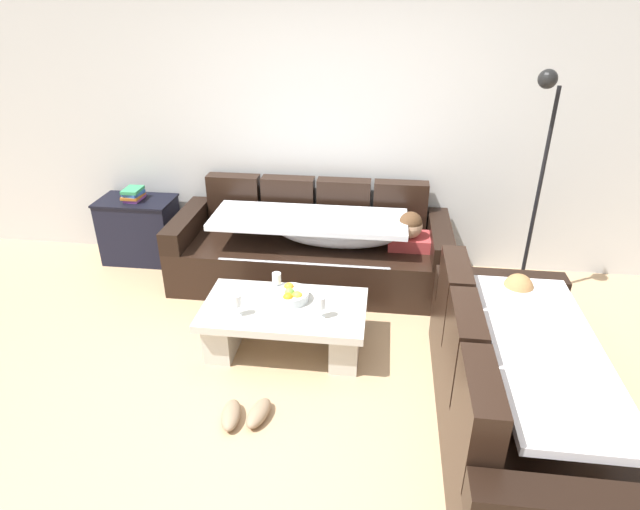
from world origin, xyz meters
name	(u,v)px	position (x,y,z in m)	size (l,w,h in m)	color
ground_plane	(307,401)	(0.00, 0.00, 0.00)	(14.00, 14.00, 0.00)	tan
back_wall	(340,124)	(0.00, 2.15, 1.35)	(9.00, 0.10, 2.70)	beige
couch_along_wall	(315,249)	(-0.16, 1.63, 0.33)	(2.47, 0.92, 0.88)	black
couch_near_window	(519,390)	(1.29, -0.11, 0.34)	(0.92, 2.05, 0.88)	black
coffee_table	(285,322)	(-0.25, 0.56, 0.24)	(1.20, 0.68, 0.38)	beige
fruit_bowl	(290,295)	(-0.21, 0.65, 0.42)	(0.28, 0.28, 0.10)	silver
wine_glass_near_left	(237,301)	(-0.55, 0.40, 0.50)	(0.07, 0.07, 0.17)	silver
wine_glass_near_right	(321,303)	(0.04, 0.44, 0.50)	(0.07, 0.07, 0.17)	silver
wine_glass_far_back	(277,279)	(-0.33, 0.74, 0.50)	(0.07, 0.07, 0.17)	silver
side_cabinet	(140,230)	(-1.94, 1.85, 0.32)	(0.72, 0.44, 0.64)	black
book_stack_on_cabinet	(133,194)	(-1.95, 1.85, 0.70)	(0.18, 0.23, 0.11)	#72337F
floor_lamp	(536,179)	(1.62, 1.51, 1.12)	(0.33, 0.31, 1.95)	black
pair_of_shoes	(245,414)	(-0.36, -0.21, 0.04)	(0.33, 0.32, 0.09)	#8C7259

